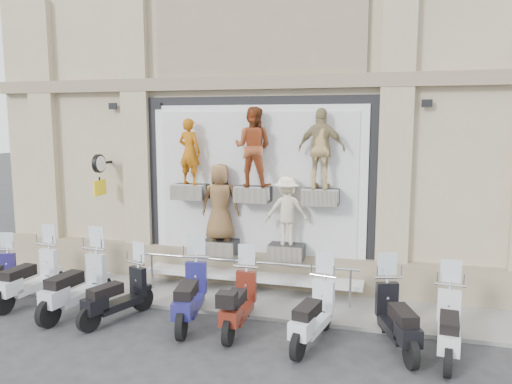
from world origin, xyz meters
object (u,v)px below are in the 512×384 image
(guard_rail, at_px, (246,280))
(scooter_d, at_px, (116,285))
(scooter_g, at_px, (313,302))
(scooter_e, at_px, (190,283))
(scooter_h, at_px, (398,306))
(scooter_i, at_px, (449,314))
(scooter_c, at_px, (75,273))
(scooter_b, at_px, (28,267))
(scooter_f, at_px, (239,292))
(clock_sign_bracket, at_px, (99,169))

(guard_rail, relative_size, scooter_d, 2.74)
(guard_rail, distance_m, scooter_g, 2.55)
(scooter_d, distance_m, scooter_e, 1.50)
(scooter_g, xyz_separation_m, scooter_h, (1.45, 0.20, 0.01))
(scooter_e, xyz_separation_m, scooter_i, (4.77, -0.14, -0.07))
(scooter_i, bearing_deg, scooter_d, -173.96)
(scooter_d, bearing_deg, scooter_c, -166.32)
(guard_rail, bearing_deg, scooter_i, -22.19)
(scooter_b, bearing_deg, scooter_d, -4.76)
(scooter_i, bearing_deg, scooter_f, -176.59)
(clock_sign_bracket, xyz_separation_m, scooter_g, (5.70, -2.24, -2.02))
(scooter_c, distance_m, scooter_i, 7.26)
(scooter_g, bearing_deg, scooter_e, -174.88)
(scooter_b, relative_size, scooter_d, 1.09)
(clock_sign_bracket, relative_size, scooter_e, 0.50)
(scooter_g, distance_m, scooter_i, 2.29)
(guard_rail, bearing_deg, scooter_c, -152.08)
(scooter_e, height_order, scooter_f, scooter_e)
(guard_rail, xyz_separation_m, scooter_b, (-4.55, -1.41, 0.35))
(guard_rail, xyz_separation_m, scooter_c, (-3.17, -1.68, 0.40))
(scooter_d, bearing_deg, guard_rail, 59.50)
(scooter_c, xyz_separation_m, scooter_h, (6.42, 0.10, -0.07))
(scooter_e, distance_m, scooter_f, 1.02)
(scooter_b, height_order, scooter_e, scooter_e)
(scooter_d, xyz_separation_m, scooter_h, (5.40, 0.21, 0.04))
(scooter_h, bearing_deg, scooter_e, 160.30)
(scooter_b, height_order, scooter_f, scooter_b)
(scooter_d, distance_m, scooter_g, 3.95)
(scooter_c, height_order, scooter_d, scooter_c)
(guard_rail, relative_size, scooter_b, 2.51)
(scooter_f, height_order, scooter_g, scooter_g)
(scooter_d, height_order, scooter_i, scooter_i)
(scooter_f, bearing_deg, scooter_c, 179.68)
(guard_rail, relative_size, scooter_i, 2.67)
(guard_rail, height_order, scooter_b, scooter_b)
(guard_rail, distance_m, scooter_e, 1.71)
(scooter_h, bearing_deg, scooter_d, 163.26)
(scooter_b, height_order, scooter_h, scooter_b)
(scooter_c, bearing_deg, scooter_e, 10.06)
(guard_rail, bearing_deg, scooter_h, -25.93)
(scooter_i, bearing_deg, clock_sign_bracket, 169.96)
(scooter_c, bearing_deg, scooter_f, 8.41)
(scooter_b, bearing_deg, scooter_h, 2.98)
(scooter_d, bearing_deg, clock_sign_bracket, 147.53)
(scooter_f, height_order, scooter_h, scooter_h)
(scooter_c, distance_m, scooter_e, 2.49)
(scooter_e, height_order, scooter_h, scooter_e)
(scooter_e, distance_m, scooter_i, 4.77)
(scooter_b, xyz_separation_m, scooter_h, (7.80, -0.17, -0.03))
(scooter_g, distance_m, scooter_h, 1.47)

